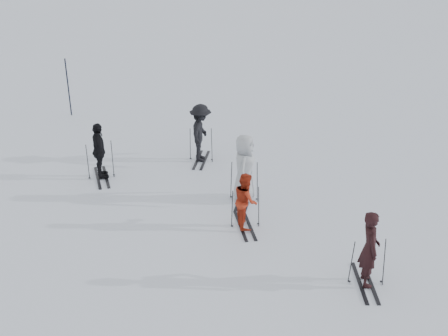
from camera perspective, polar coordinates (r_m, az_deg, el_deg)
name	(u,v)px	position (r m, az deg, el deg)	size (l,w,h in m)	color
ground	(232,217)	(15.20, 0.80, -4.98)	(120.00, 120.00, 0.00)	silver
skier_near_dark	(369,250)	(12.62, 14.56, -8.02)	(0.65, 0.42, 1.77)	black
skier_red	(246,201)	(14.41, 2.21, -3.39)	(0.73, 0.57, 1.49)	#9D2611
skier_grey	(244,169)	(15.65, 2.09, -0.07)	(0.95, 0.62, 1.94)	#A2A8AC
skier_uphill_left	(99,152)	(17.39, -12.55, 1.62)	(1.02, 0.43, 1.75)	black
skier_uphill_far	(201,134)	(18.18, -2.38, 3.52)	(1.23, 0.70, 1.90)	black
skis_near_dark	(368,261)	(12.78, 14.41, -9.17)	(0.84, 1.59, 1.16)	black
skis_red	(245,207)	(14.50, 2.19, -4.00)	(0.83, 1.57, 1.14)	black
skis_grey	(244,180)	(15.80, 2.07, -1.27)	(0.88, 1.66, 1.21)	black
skis_uphill_left	(100,160)	(17.49, -12.47, 0.82)	(0.88, 1.67, 1.22)	black
skis_uphill_far	(201,144)	(18.31, -2.36, 2.45)	(0.85, 1.60, 1.17)	black
piste_marker	(68,87)	(23.15, -15.54, 7.90)	(0.05, 0.05, 2.30)	black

